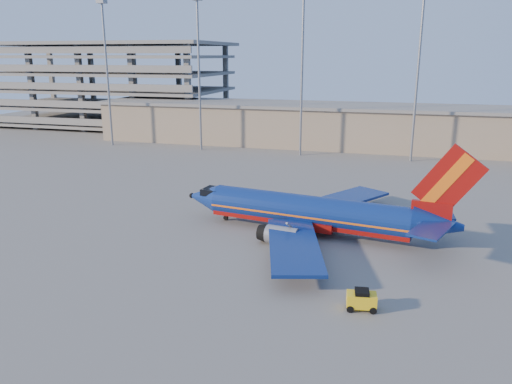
{
  "coord_description": "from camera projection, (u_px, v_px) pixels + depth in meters",
  "views": [
    {
      "loc": [
        12.43,
        -45.32,
        18.22
      ],
      "look_at": [
        -1.76,
        4.37,
        4.0
      ],
      "focal_mm": 35.0,
      "sensor_mm": 36.0,
      "label": 1
    }
  ],
  "objects": [
    {
      "name": "light_mast_row",
      "position": [
        359.0,
        59.0,
        86.8
      ],
      "size": [
        101.6,
        1.6,
        28.65
      ],
      "color": "gray",
      "rests_on": "ground"
    },
    {
      "name": "parking_garage",
      "position": [
        110.0,
        80.0,
        132.09
      ],
      "size": [
        62.0,
        32.0,
        21.4
      ],
      "color": "slate",
      "rests_on": "ground"
    },
    {
      "name": "baggage_tug",
      "position": [
        362.0,
        299.0,
        36.76
      ],
      "size": [
        2.35,
        1.61,
        1.57
      ],
      "rotation": [
        0.0,
        0.0,
        0.14
      ],
      "color": "yellow",
      "rests_on": "ground"
    },
    {
      "name": "aircraft_main",
      "position": [
        315.0,
        213.0,
        52.19
      ],
      "size": [
        31.08,
        29.7,
        10.56
      ],
      "rotation": [
        0.0,
        0.0,
        -0.15
      ],
      "color": "navy",
      "rests_on": "ground"
    },
    {
      "name": "terminal_building",
      "position": [
        385.0,
        127.0,
        100.12
      ],
      "size": [
        122.0,
        16.0,
        8.5
      ],
      "color": "gray",
      "rests_on": "ground"
    },
    {
      "name": "ground",
      "position": [
        261.0,
        243.0,
        50.14
      ],
      "size": [
        220.0,
        220.0,
        0.0
      ],
      "primitive_type": "plane",
      "color": "slate",
      "rests_on": "ground"
    }
  ]
}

